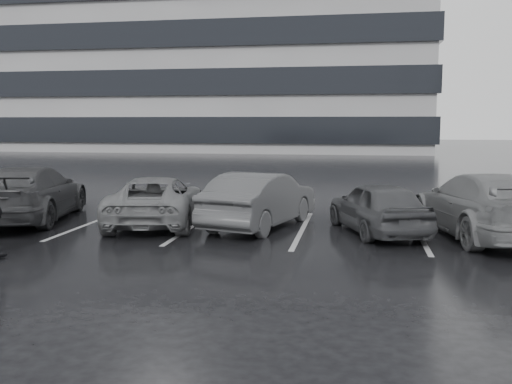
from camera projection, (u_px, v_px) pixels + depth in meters
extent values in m
plane|color=black|center=(262.00, 250.00, 11.86)|extent=(160.00, 160.00, 0.00)
cube|color=gray|center=(133.00, 15.00, 60.88)|extent=(60.00, 25.00, 28.00)
cube|color=black|center=(136.00, 128.00, 62.34)|extent=(60.60, 25.60, 2.20)
cube|color=black|center=(135.00, 91.00, 61.85)|extent=(60.60, 25.60, 2.20)
cube|color=black|center=(134.00, 54.00, 61.36)|extent=(60.60, 25.60, 2.20)
cube|color=black|center=(133.00, 15.00, 60.88)|extent=(60.60, 25.60, 2.20)
imported|color=black|center=(378.00, 207.00, 13.66)|extent=(2.67, 4.00, 1.26)
imported|color=#29292B|center=(260.00, 200.00, 14.48)|extent=(2.52, 4.48, 1.40)
imported|color=#4E4F51|center=(156.00, 200.00, 14.87)|extent=(2.85, 4.80, 1.25)
imported|color=black|center=(30.00, 193.00, 15.44)|extent=(3.16, 5.42, 1.47)
imported|color=#4E4F51|center=(484.00, 205.00, 13.21)|extent=(3.09, 5.49, 1.50)
cube|color=#A5A5A8|center=(93.00, 222.00, 15.17)|extent=(0.12, 5.00, 0.00)
cube|color=#A5A5A8|center=(194.00, 226.00, 14.68)|extent=(0.12, 5.00, 0.00)
cube|color=#A5A5A8|center=(302.00, 229.00, 14.20)|extent=(0.12, 5.00, 0.00)
cube|color=#A5A5A8|center=(418.00, 233.00, 13.72)|extent=(0.12, 5.00, 0.00)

